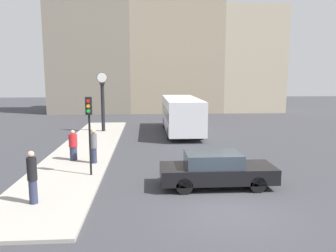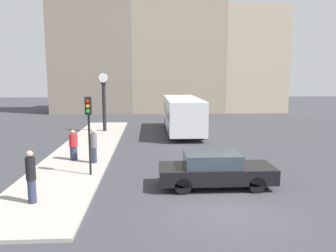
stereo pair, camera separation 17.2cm
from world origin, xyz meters
The scene contains 10 objects.
ground_plane centered at (0.00, 0.00, 0.00)m, with size 120.00×120.00×0.00m, color #38383D.
sidewalk_corner centered at (-6.31, 9.13, 0.06)m, with size 3.42×22.27×0.12m, color #A39E93.
building_row centered at (0.04, 30.38, 8.19)m, with size 28.21×5.00×19.79m.
sedan_car centered at (0.10, 2.22, 0.71)m, with size 4.55×1.74×1.41m.
bus_distant centered at (0.06, 14.93, 1.56)m, with size 2.56×8.78×2.73m.
traffic_light_near centered at (-5.11, 3.78, 2.58)m, with size 0.26×0.24×3.42m.
street_clock centered at (-6.06, 15.51, 2.44)m, with size 0.81×0.36×4.59m.
pedestrian_black_jacket centered at (-6.52, 0.61, 1.05)m, with size 0.32×0.32×1.83m.
pedestrian_red_top centered at (-6.44, 6.44, 0.88)m, with size 0.43×0.43×1.57m.
pedestrian_grey_jacket centered at (-5.28, 5.78, 1.00)m, with size 0.32×0.32×1.73m.
Camera 1 is at (-2.66, -10.30, 4.41)m, focal length 35.00 mm.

